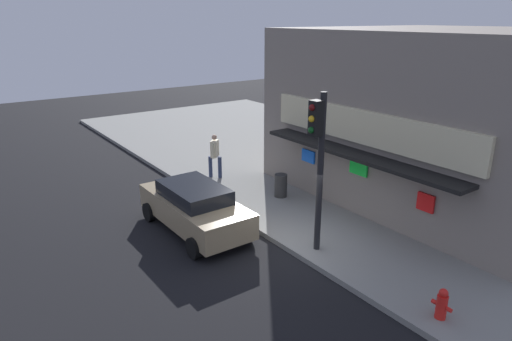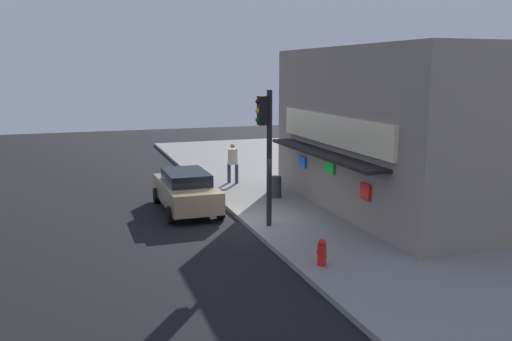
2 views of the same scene
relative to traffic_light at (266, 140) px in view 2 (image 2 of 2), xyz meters
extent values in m
plane|color=black|center=(-0.81, -0.54, -3.14)|extent=(64.32, 64.32, 0.00)
cube|color=gray|center=(-0.81, 6.19, -3.06)|extent=(42.88, 13.46, 0.17)
cube|color=gray|center=(-0.91, 7.92, 0.07)|extent=(10.98, 9.96, 6.08)
cube|color=beige|center=(-0.91, 2.86, 0.13)|extent=(8.35, 0.16, 1.10)
cube|color=black|center=(-0.91, 2.51, -0.72)|extent=(7.91, 0.90, 0.12)
cube|color=blue|center=(-3.52, 2.88, -1.48)|extent=(0.66, 0.08, 0.47)
cube|color=#19E53F|center=(-1.03, 2.88, -1.28)|extent=(0.74, 0.08, 0.48)
cube|color=red|center=(1.59, 2.88, -1.64)|extent=(0.55, 0.08, 0.54)
cylinder|color=black|center=(0.00, 0.11, -0.66)|extent=(0.18, 0.18, 4.62)
cube|color=black|center=(0.00, -0.14, 0.97)|extent=(0.32, 0.28, 0.95)
sphere|color=maroon|center=(0.00, -0.29, 1.27)|extent=(0.18, 0.18, 0.18)
sphere|color=yellow|center=(0.00, -0.29, 0.97)|extent=(0.18, 0.18, 0.18)
sphere|color=#0F4C19|center=(0.00, -0.29, 0.67)|extent=(0.18, 0.18, 0.18)
cylinder|color=red|center=(4.03, 0.16, -2.68)|extent=(0.25, 0.25, 0.58)
sphere|color=red|center=(4.03, 0.16, -2.33)|extent=(0.21, 0.21, 0.21)
cylinder|color=red|center=(3.85, 0.16, -2.65)|extent=(0.12, 0.10, 0.10)
cylinder|color=red|center=(4.21, 0.16, -2.65)|extent=(0.12, 0.10, 0.10)
cylinder|color=#2D2D2D|center=(-3.83, 1.83, -2.53)|extent=(0.48, 0.48, 0.88)
cylinder|color=navy|center=(-7.02, 1.08, -2.52)|extent=(0.23, 0.23, 0.91)
cylinder|color=navy|center=(-7.32, 0.80, -2.52)|extent=(0.23, 0.23, 0.91)
cube|color=beige|center=(-7.17, 0.94, -1.71)|extent=(0.50, 0.51, 0.70)
sphere|color=tan|center=(-7.17, 0.94, -1.22)|extent=(0.22, 0.22, 0.22)
cylinder|color=beige|center=(-7.34, 1.13, -1.75)|extent=(0.14, 0.14, 0.63)
cylinder|color=beige|center=(-6.99, 0.75, -1.75)|extent=(0.14, 0.14, 0.63)
cube|color=#9E8966|center=(-3.48, -2.03, -2.42)|extent=(4.55, 1.88, 0.80)
cube|color=black|center=(-3.48, -2.03, -1.80)|extent=(2.46, 1.57, 0.45)
cylinder|color=black|center=(-1.90, -1.10, -2.82)|extent=(0.64, 0.22, 0.64)
cylinder|color=black|center=(-1.89, -2.94, -2.82)|extent=(0.64, 0.22, 0.64)
cylinder|color=black|center=(-5.07, -1.12, -2.82)|extent=(0.64, 0.22, 0.64)
cylinder|color=black|center=(-5.06, -2.97, -2.82)|extent=(0.64, 0.22, 0.64)
camera|label=1|loc=(8.61, -8.29, 3.50)|focal=31.77mm
camera|label=2|loc=(16.66, -6.06, 2.30)|focal=37.70mm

